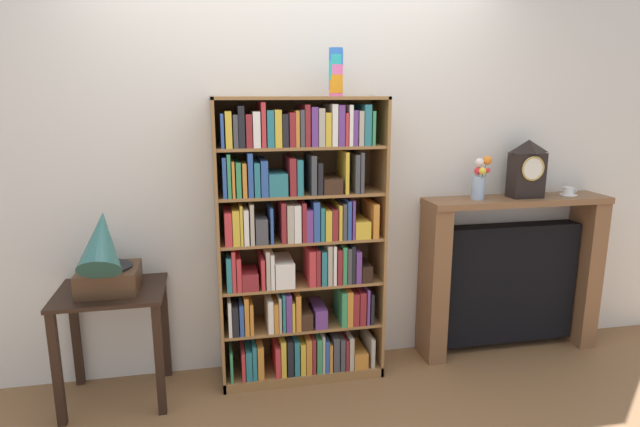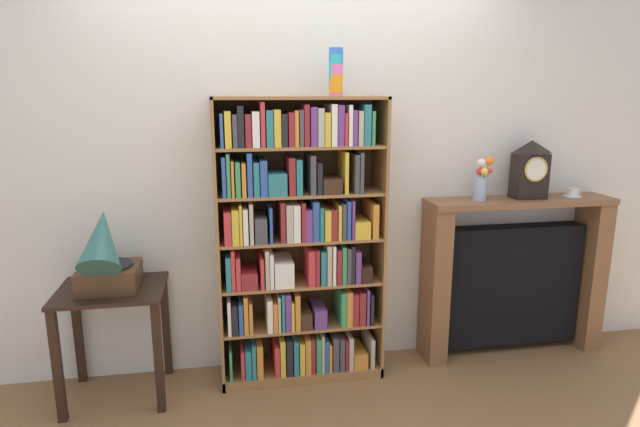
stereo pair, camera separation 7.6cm
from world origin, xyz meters
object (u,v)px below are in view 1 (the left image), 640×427
(cup_stack, at_px, (336,72))
(flower_vase, at_px, (480,180))
(mantel_clock, at_px, (527,169))
(fireplace_mantel, at_px, (509,276))
(teacup_with_saucer, at_px, (569,192))
(bookshelf, at_px, (299,247))
(side_table_left, at_px, (113,317))
(gramophone, at_px, (105,258))

(cup_stack, relative_size, flower_vase, 0.95)
(mantel_clock, bearing_deg, fireplace_mantel, 150.41)
(teacup_with_saucer, bearing_deg, mantel_clock, -179.50)
(flower_vase, bearing_deg, cup_stack, -177.12)
(bookshelf, distance_m, cup_stack, 1.04)
(fireplace_mantel, bearing_deg, side_table_left, -177.07)
(bookshelf, xyz_separation_m, cup_stack, (0.22, -0.01, 1.02))
(flower_vase, bearing_deg, side_table_left, -177.47)
(side_table_left, xyz_separation_m, teacup_with_saucer, (2.90, 0.11, 0.59))
(fireplace_mantel, bearing_deg, bookshelf, -177.38)
(bookshelf, xyz_separation_m, side_table_left, (-1.07, -0.06, -0.33))
(fireplace_mantel, bearing_deg, flower_vase, -173.89)
(side_table_left, relative_size, fireplace_mantel, 0.54)
(side_table_left, bearing_deg, flower_vase, 2.53)
(bookshelf, xyz_separation_m, flower_vase, (1.18, 0.04, 0.36))
(flower_vase, height_order, teacup_with_saucer, flower_vase)
(gramophone, relative_size, fireplace_mantel, 0.42)
(bookshelf, bearing_deg, fireplace_mantel, 2.62)
(cup_stack, height_order, mantel_clock, cup_stack)
(fireplace_mantel, xyz_separation_m, teacup_with_saucer, (0.37, -0.02, 0.57))
(mantel_clock, bearing_deg, teacup_with_saucer, 0.50)
(mantel_clock, bearing_deg, cup_stack, -177.74)
(side_table_left, bearing_deg, cup_stack, 2.27)
(gramophone, bearing_deg, bookshelf, 6.70)
(bookshelf, height_order, mantel_clock, bookshelf)
(side_table_left, height_order, mantel_clock, mantel_clock)
(cup_stack, bearing_deg, side_table_left, -177.73)
(cup_stack, bearing_deg, bookshelf, 177.02)
(gramophone, distance_m, teacup_with_saucer, 2.92)
(mantel_clock, xyz_separation_m, teacup_with_saucer, (0.32, 0.00, -0.16))
(cup_stack, distance_m, flower_vase, 1.16)
(bookshelf, height_order, teacup_with_saucer, bookshelf)
(gramophone, distance_m, mantel_clock, 2.61)
(gramophone, relative_size, mantel_clock, 1.38)
(gramophone, bearing_deg, cup_stack, 5.06)
(side_table_left, relative_size, flower_vase, 2.39)
(cup_stack, distance_m, mantel_clock, 1.42)
(bookshelf, relative_size, mantel_clock, 4.58)
(gramophone, relative_size, flower_vase, 1.86)
(mantel_clock, relative_size, teacup_with_saucer, 3.13)
(bookshelf, xyz_separation_m, fireplace_mantel, (1.46, 0.07, -0.31))
(mantel_clock, distance_m, flower_vase, 0.34)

